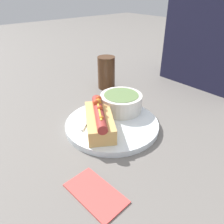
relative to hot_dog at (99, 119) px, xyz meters
name	(u,v)px	position (x,y,z in m)	size (l,w,h in m)	color
ground_plane	(112,127)	(0.00, 0.04, -0.04)	(4.00, 4.00, 0.00)	slate
dinner_plate	(112,124)	(0.00, 0.04, -0.03)	(0.25, 0.25, 0.02)	white
hot_dog	(99,119)	(0.00, 0.00, 0.00)	(0.16, 0.13, 0.07)	#DBAD60
soup_bowl	(121,102)	(-0.03, 0.10, 0.00)	(0.12, 0.12, 0.05)	silver
spoon	(96,106)	(-0.09, 0.06, -0.02)	(0.11, 0.14, 0.01)	#B7B7BC
drinking_glass	(106,73)	(-0.21, 0.20, 0.02)	(0.06, 0.06, 0.12)	#4C2D19
napkin	(96,193)	(0.15, -0.12, -0.04)	(0.12, 0.07, 0.01)	#E04C47
seated_diner	(217,17)	(0.00, 0.51, 0.20)	(0.31, 0.14, 0.54)	#1E1E38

